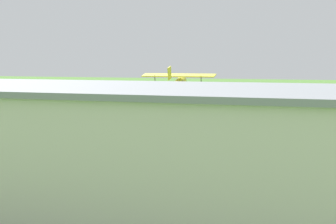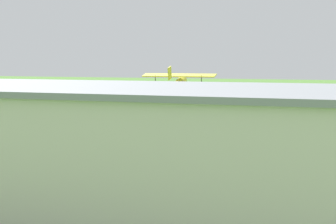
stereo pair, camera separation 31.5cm
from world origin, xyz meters
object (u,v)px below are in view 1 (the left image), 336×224
(person_crossing_taxiway, at_px, (14,142))
(hangar, at_px, (103,144))
(biplane, at_px, (176,85))
(person_at_fence_line, at_px, (28,142))

(person_crossing_taxiway, bearing_deg, hangar, 138.90)
(hangar, distance_m, biplane, 25.11)
(person_at_fence_line, bearing_deg, person_crossing_taxiway, 31.50)
(hangar, relative_size, person_crossing_taxiway, 22.36)
(biplane, height_order, person_crossing_taxiway, biplane)
(biplane, bearing_deg, hangar, 97.01)
(biplane, height_order, person_at_fence_line, biplane)
(person_crossing_taxiway, distance_m, person_at_fence_line, 1.43)
(biplane, bearing_deg, person_at_fence_line, 32.46)
(hangar, relative_size, biplane, 4.50)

